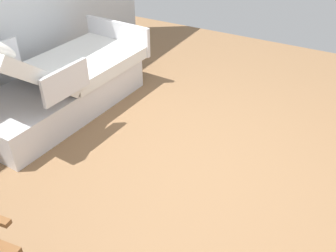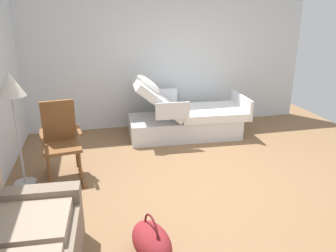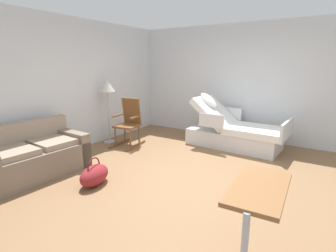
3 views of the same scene
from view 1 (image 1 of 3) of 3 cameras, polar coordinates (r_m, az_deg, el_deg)
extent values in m
plane|color=olive|center=(3.35, 5.31, -6.44)|extent=(6.62, 6.62, 0.00)
cube|color=silver|center=(4.21, -16.61, 4.44)|extent=(0.97, 1.97, 0.35)
cube|color=white|center=(4.39, -12.69, 9.92)|extent=(0.97, 1.20, 0.14)
cube|color=white|center=(3.73, -23.20, 8.40)|extent=(0.95, 0.87, 0.70)
cube|color=silver|center=(3.48, -15.67, 6.62)|extent=(0.07, 0.56, 0.28)
cube|color=silver|center=(4.75, -7.86, 13.80)|extent=(0.95, 0.10, 0.36)
cylinder|color=black|center=(3.64, -21.31, -4.24)|extent=(0.10, 0.10, 0.10)
cylinder|color=black|center=(4.55, -5.97, 6.29)|extent=(0.10, 0.10, 0.10)
cylinder|color=black|center=(4.98, -12.67, 8.27)|extent=(0.10, 0.10, 0.10)
camera|label=2|loc=(2.82, 98.01, -6.85)|focal=35.29mm
camera|label=3|loc=(5.01, 63.53, 11.61)|focal=27.82mm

